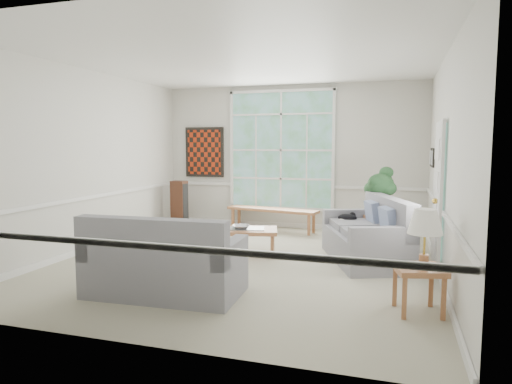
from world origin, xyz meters
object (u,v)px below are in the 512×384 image
Objects in this scene: loveseat_front at (165,254)px; side_table at (418,290)px; loveseat_right at (365,229)px; end_table at (379,231)px; coffee_table at (242,242)px.

side_table is at bearing 2.29° from loveseat_front.
loveseat_front is (-2.16, -2.27, -0.01)m from loveseat_right.
loveseat_right is 3.13m from loveseat_front.
loveseat_front is at bearing -126.11° from end_table.
coffee_table is at bearing 144.28° from side_table.
end_table is (2.33, 3.19, -0.19)m from loveseat_front.
side_table is (2.61, -1.88, 0.04)m from coffee_table.
loveseat_front is at bearing -154.32° from loveseat_right.
end_table is 1.20× the size of side_table.
coffee_table is (0.23, 2.12, -0.27)m from loveseat_front.
end_table is (0.17, 0.92, -0.19)m from loveseat_right.
coffee_table is at bearing 81.19° from loveseat_front.
end_table reaches higher than coffee_table.
coffee_table is 2.26× the size of side_table.
loveseat_front is 2.15m from coffee_table.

